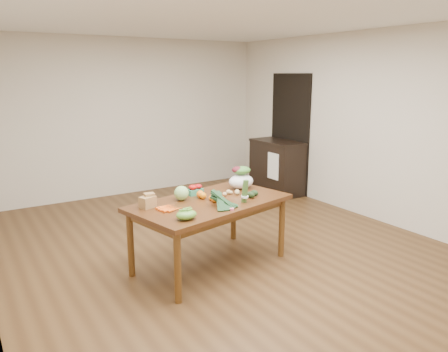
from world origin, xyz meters
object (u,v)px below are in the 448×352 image
salad_bag (241,179)px  cabinet (277,167)px  dining_table (210,233)px  cabbage (181,193)px  paper_bag (148,201)px  asparagus_bundle (245,191)px  mandarin_cluster (217,197)px  kale_bunch (225,200)px

salad_bag → cabinet: bearing=41.8°
dining_table → cabbage: 0.55m
salad_bag → dining_table: bearing=-156.4°
paper_bag → asparagus_bundle: bearing=-21.4°
dining_table → cabbage: (-0.25, 0.18, 0.45)m
paper_bag → asparagus_bundle: 1.02m
asparagus_bundle → cabbage: bearing=128.2°
asparagus_bundle → mandarin_cluster: bearing=125.1°
cabinet → kale_bunch: cabinet is taller
dining_table → salad_bag: size_ratio=5.42×
salad_bag → asparagus_bundle: bearing=-120.3°
mandarin_cluster → asparagus_bundle: asparagus_bundle is taller
dining_table → mandarin_cluster: size_ratio=9.43×
paper_bag → cabbage: cabbage is taller
salad_bag → mandarin_cluster: bearing=-149.8°
asparagus_bundle → salad_bag: asparagus_bundle is taller
paper_bag → cabbage: bearing=8.7°
paper_bag → mandarin_cluster: 0.75m
paper_bag → asparagus_bundle: asparagus_bundle is taller
dining_table → salad_bag: salad_bag is taller
paper_bag → mandarin_cluster: (0.73, -0.17, -0.03)m
cabinet → cabbage: size_ratio=6.45×
kale_bunch → asparagus_bundle: asparagus_bundle is taller
kale_bunch → salad_bag: size_ratio=1.28×
dining_table → paper_bag: (-0.67, 0.12, 0.45)m
kale_bunch → salad_bag: salad_bag is taller
salad_bag → cabbage: bearing=-175.1°
kale_bunch → salad_bag: 0.81m
mandarin_cluster → salad_bag: salad_bag is taller
cabbage → cabinet: bearing=33.3°
mandarin_cluster → salad_bag: bearing=30.2°
kale_bunch → dining_table: bearing=77.1°
cabbage → mandarin_cluster: 0.39m
kale_bunch → asparagus_bundle: bearing=-1.9°
dining_table → mandarin_cluster: 0.42m
asparagus_bundle → salad_bag: size_ratio=0.80×
dining_table → kale_bunch: size_ratio=4.25×
cabinet → salad_bag: bearing=-138.2°
kale_bunch → asparagus_bundle: (0.29, 0.05, 0.05)m
dining_table → asparagus_bundle: (0.28, -0.25, 0.50)m
cabbage → salad_bag: size_ratio=0.51×
cabbage → kale_bunch: bearing=-63.3°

